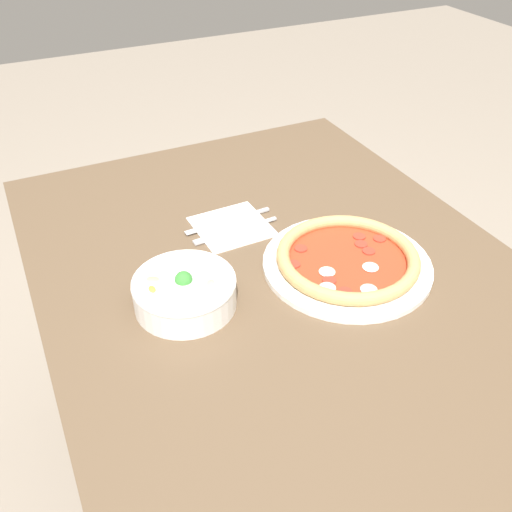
{
  "coord_description": "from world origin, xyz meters",
  "views": [
    {
      "loc": [
        -0.76,
        0.43,
        1.41
      ],
      "look_at": [
        0.06,
        0.04,
        0.74
      ],
      "focal_mm": 40.0,
      "sensor_mm": 36.0,
      "label": 1
    }
  ],
  "objects_px": {
    "fork": "(237,230)",
    "bowl": "(185,291)",
    "knife": "(232,220)",
    "pizza": "(347,260)"
  },
  "relations": [
    {
      "from": "fork",
      "to": "knife",
      "type": "xyz_separation_m",
      "value": [
        0.04,
        -0.01,
        -0.0
      ]
    },
    {
      "from": "bowl",
      "to": "fork",
      "type": "relative_size",
      "value": 0.95
    },
    {
      "from": "pizza",
      "to": "fork",
      "type": "bearing_deg",
      "value": 35.38
    },
    {
      "from": "fork",
      "to": "knife",
      "type": "relative_size",
      "value": 0.97
    },
    {
      "from": "knife",
      "to": "fork",
      "type": "bearing_deg",
      "value": 77.51
    },
    {
      "from": "pizza",
      "to": "bowl",
      "type": "distance_m",
      "value": 0.33
    },
    {
      "from": "bowl",
      "to": "knife",
      "type": "height_order",
      "value": "bowl"
    },
    {
      "from": "pizza",
      "to": "bowl",
      "type": "xyz_separation_m",
      "value": [
        0.03,
        0.33,
        0.02
      ]
    },
    {
      "from": "pizza",
      "to": "fork",
      "type": "relative_size",
      "value": 1.69
    },
    {
      "from": "fork",
      "to": "bowl",
      "type": "bearing_deg",
      "value": 41.06
    }
  ]
}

